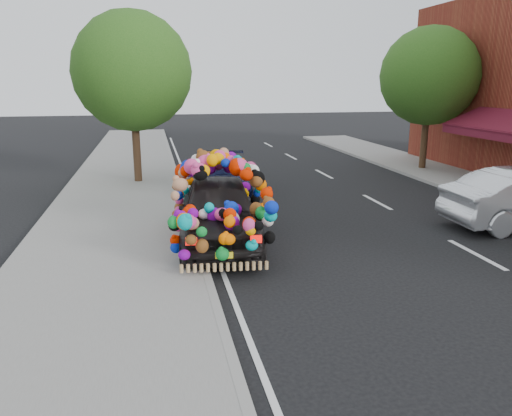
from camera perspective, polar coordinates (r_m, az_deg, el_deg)
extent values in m
plane|color=black|center=(10.39, 7.31, -6.65)|extent=(100.00, 100.00, 0.00)
cube|color=gray|center=(9.90, -17.18, -7.91)|extent=(4.00, 60.00, 0.12)
cube|color=gray|center=(9.88, -5.78, -7.32)|extent=(0.15, 60.00, 0.13)
cube|color=#56101F|center=(19.35, 26.72, 8.81)|extent=(1.62, 5.20, 0.75)
cube|color=#56101F|center=(18.92, 24.79, 7.70)|extent=(0.06, 5.20, 0.35)
cylinder|color=#332114|center=(18.80, -13.49, 6.78)|extent=(0.28, 0.28, 2.73)
sphere|color=#1E4E14|center=(18.66, -13.98, 14.92)|extent=(4.20, 4.20, 4.20)
cylinder|color=#332114|center=(22.34, 18.67, 7.44)|extent=(0.28, 0.28, 2.64)
sphere|color=#1E4E14|center=(22.21, 19.21, 14.05)|extent=(4.00, 4.00, 4.00)
imported|color=black|center=(11.62, -4.24, -0.36)|extent=(2.22, 4.63, 1.52)
cube|color=red|center=(9.44, -7.41, -3.80)|extent=(0.22, 0.08, 0.14)
cube|color=red|center=(9.49, 0.01, -3.57)|extent=(0.22, 0.08, 0.14)
cube|color=yellow|center=(9.53, -3.66, -5.42)|extent=(0.34, 0.07, 0.12)
imported|color=black|center=(16.77, -3.63, 3.68)|extent=(2.28, 4.43, 1.23)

